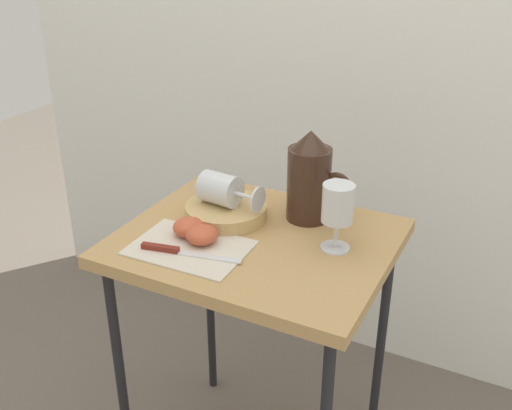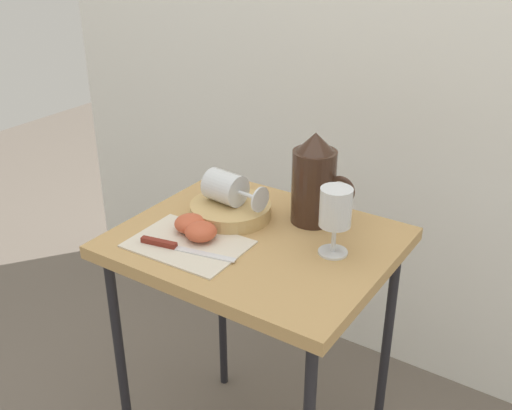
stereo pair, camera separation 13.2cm
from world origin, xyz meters
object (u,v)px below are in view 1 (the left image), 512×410
object	(u,v)px
basket_tray	(226,212)
wine_glass_upright	(338,207)
apple_half_left	(189,227)
wine_glass_tipped_near	(222,189)
apple_half_right	(202,235)
table	(256,263)
knife	(176,251)
pitcher	(309,183)

from	to	relation	value
basket_tray	wine_glass_upright	distance (m)	0.29
wine_glass_upright	apple_half_left	bearing A→B (deg)	-162.75
wine_glass_tipped_near	apple_half_right	size ratio (longest dim) A/B	2.22
table	wine_glass_tipped_near	distance (m)	0.19
wine_glass_upright	basket_tray	bearing A→B (deg)	176.31
wine_glass_upright	table	bearing A→B (deg)	-169.90
apple_half_right	apple_half_left	bearing A→B (deg)	159.11
basket_tray	apple_half_right	size ratio (longest dim) A/B	2.71
apple_half_right	wine_glass_upright	bearing A→B (deg)	22.99
table	wine_glass_tipped_near	xyz separation A→B (m)	(-0.12, 0.05, 0.14)
wine_glass_tipped_near	knife	distance (m)	0.21
table	apple_half_left	size ratio (longest dim) A/B	9.94
basket_tray	wine_glass_tipped_near	xyz separation A→B (m)	(-0.01, 0.00, 0.06)
apple_half_left	apple_half_right	distance (m)	0.05
apple_half_left	knife	world-z (taller)	apple_half_left
table	basket_tray	world-z (taller)	basket_tray
wine_glass_upright	wine_glass_tipped_near	xyz separation A→B (m)	(-0.29, 0.02, -0.03)
pitcher	knife	world-z (taller)	pitcher
basket_tray	knife	distance (m)	0.20
wine_glass_upright	apple_half_right	distance (m)	0.30
basket_tray	wine_glass_upright	bearing A→B (deg)	-3.69
wine_glass_upright	knife	bearing A→B (deg)	-149.08
pitcher	wine_glass_upright	xyz separation A→B (m)	(0.11, -0.11, 0.01)
wine_glass_tipped_near	knife	world-z (taller)	wine_glass_tipped_near
pitcher	knife	size ratio (longest dim) A/B	0.98
basket_tray	wine_glass_upright	size ratio (longest dim) A/B	1.28
pitcher	wine_glass_tipped_near	xyz separation A→B (m)	(-0.18, -0.09, -0.02)
table	knife	world-z (taller)	knife
wine_glass_tipped_near	apple_half_left	world-z (taller)	wine_glass_tipped_near
knife	apple_half_left	bearing A→B (deg)	102.27
wine_glass_tipped_near	apple_half_left	distance (m)	0.13
pitcher	wine_glass_tipped_near	size ratio (longest dim) A/B	1.38
apple_half_left	wine_glass_tipped_near	bearing A→B (deg)	80.62
apple_half_right	wine_glass_tipped_near	bearing A→B (deg)	100.60
table	pitcher	xyz separation A→B (m)	(0.07, 0.14, 0.16)
table	basket_tray	size ratio (longest dim) A/B	3.67
apple_half_left	wine_glass_upright	bearing A→B (deg)	17.25
basket_tray	apple_half_left	distance (m)	0.12
pitcher	knife	bearing A→B (deg)	-123.16
table	pitcher	distance (m)	0.22
wine_glass_tipped_near	knife	xyz separation A→B (m)	(-0.00, -0.20, -0.06)
table	pitcher	bearing A→B (deg)	64.06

